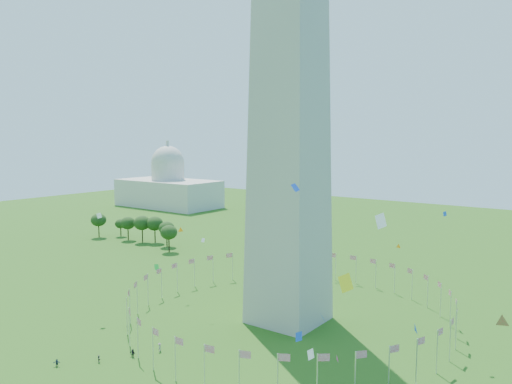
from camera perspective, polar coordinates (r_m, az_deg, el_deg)
flag_ring at (r=130.81m, az=3.72°, el=-12.57°), size 80.24×80.24×9.00m
capitol_building at (r=341.05m, az=-10.03°, el=2.19°), size 70.00×35.00×46.00m
kites_aloft at (r=97.73m, az=3.92°, el=-10.15°), size 105.65×66.91×33.83m
tree_line_west at (r=227.63m, az=-13.01°, el=-4.33°), size 55.40×15.96×11.75m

